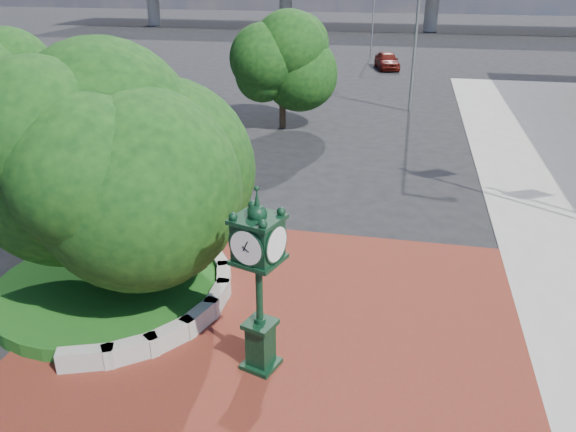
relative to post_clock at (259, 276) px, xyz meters
The scene contains 10 objects.
ground 3.21m from the post_clock, 88.28° to the left, with size 200.00×200.00×0.00m, color black.
plaza 2.63m from the post_clock, 86.76° to the left, with size 12.00×12.00×0.04m, color brown.
planter_wall 4.00m from the post_clock, 141.14° to the left, with size 2.96×6.77×0.54m.
grass_bed 5.81m from the post_clock, 156.65° to the left, with size 6.10×6.10×0.40m, color #184C15.
tree_planter 5.54m from the post_clock, 156.65° to the left, with size 5.20×5.20×6.33m.
tree_street 20.53m from the post_clock, 101.06° to the left, with size 4.40×4.40×5.45m.
post_clock is the anchor object (origin of this frame).
parked_car 40.71m from the post_clock, 88.84° to the left, with size 1.73×4.29×1.46m, color #58120C.
street_lamp_near 25.82m from the post_clock, 82.82° to the left, with size 2.20×0.55×9.82m.
street_lamp_far 47.62m from the post_clock, 91.05° to the left, with size 1.75×0.69×8.03m.
Camera 1 is at (2.66, -12.04, 8.41)m, focal length 35.00 mm.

